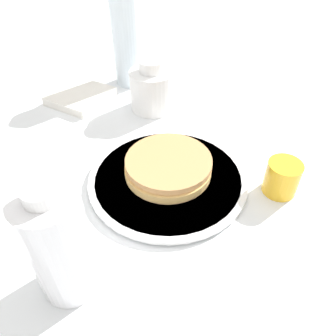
% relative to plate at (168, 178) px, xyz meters
% --- Properties ---
extents(ground_plane, '(4.00, 4.00, 0.00)m').
position_rel_plate_xyz_m(ground_plane, '(0.03, 0.01, -0.01)').
color(ground_plane, white).
extents(plate, '(0.29, 0.29, 0.01)m').
position_rel_plate_xyz_m(plate, '(0.00, 0.00, 0.00)').
color(plate, white).
rests_on(plate, ground_plane).
extents(pancake_stack, '(0.17, 0.16, 0.04)m').
position_rel_plate_xyz_m(pancake_stack, '(-0.00, -0.00, 0.03)').
color(pancake_stack, tan).
rests_on(pancake_stack, plate).
extents(juice_glass, '(0.06, 0.06, 0.06)m').
position_rel_plate_xyz_m(juice_glass, '(-0.05, 0.20, 0.02)').
color(juice_glass, yellow).
rests_on(juice_glass, ground_plane).
extents(cream_jug, '(0.11, 0.11, 0.12)m').
position_rel_plate_xyz_m(cream_jug, '(-0.23, -0.13, 0.04)').
color(cream_jug, white).
rests_on(cream_jug, ground_plane).
extents(water_bottle_mid, '(0.08, 0.08, 0.19)m').
position_rel_plate_xyz_m(water_bottle_mid, '(0.24, -0.05, 0.08)').
color(water_bottle_mid, white).
rests_on(water_bottle_mid, ground_plane).
extents(water_bottle_far, '(0.07, 0.07, 0.24)m').
position_rel_plate_xyz_m(water_bottle_far, '(-0.33, -0.24, 0.11)').
color(water_bottle_far, silver).
rests_on(water_bottle_far, ground_plane).
extents(napkin, '(0.15, 0.15, 0.02)m').
position_rel_plate_xyz_m(napkin, '(-0.19, -0.32, 0.00)').
color(napkin, white).
rests_on(napkin, ground_plane).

